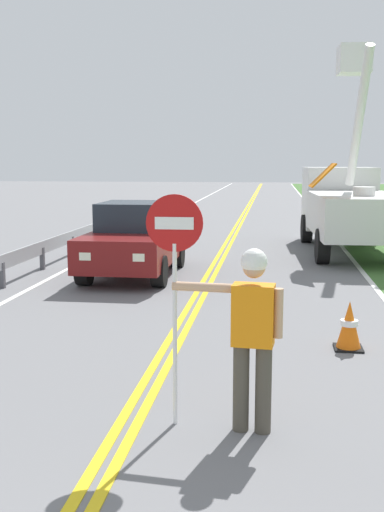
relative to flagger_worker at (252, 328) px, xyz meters
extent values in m
cube|color=yellow|center=(-1.33, 15.03, -1.04)|extent=(0.11, 110.00, 0.01)
cube|color=yellow|center=(-1.15, 15.03, -1.04)|extent=(0.11, 110.00, 0.01)
cube|color=silver|center=(2.36, 15.03, -1.04)|extent=(0.12, 110.00, 0.01)
cube|color=silver|center=(-4.84, 15.03, -1.04)|extent=(0.12, 110.00, 0.01)
cylinder|color=#474238|center=(0.12, -0.01, -0.61)|extent=(0.16, 0.16, 0.88)
cylinder|color=#474238|center=(-0.10, 0.01, -0.61)|extent=(0.16, 0.16, 0.88)
cube|color=orange|center=(0.01, 0.00, 0.13)|extent=(0.42, 0.28, 0.60)
cylinder|color=tan|center=(-0.49, 0.05, 0.38)|extent=(0.61, 0.15, 0.09)
cylinder|color=tan|center=(0.25, -0.02, 0.16)|extent=(0.09, 0.09, 0.48)
sphere|color=tan|center=(0.01, 0.00, 0.60)|extent=(0.22, 0.22, 0.22)
sphere|color=white|center=(0.01, 0.00, 0.65)|extent=(0.25, 0.25, 0.25)
cylinder|color=silver|center=(-0.77, 0.07, -0.12)|extent=(0.04, 0.04, 1.85)
cylinder|color=#B71414|center=(-0.77, 0.07, 1.00)|extent=(0.56, 0.03, 0.56)
cube|color=white|center=(-0.77, 0.06, 1.00)|extent=(0.38, 0.01, 0.12)
cube|color=silver|center=(2.47, 11.48, 0.16)|extent=(2.50, 4.70, 1.10)
cube|color=silver|center=(2.32, 14.93, 0.41)|extent=(2.29, 2.19, 2.00)
cube|color=#1E2833|center=(2.27, 15.95, 0.71)|extent=(1.98, 0.15, 0.90)
cylinder|color=silver|center=(2.51, 10.56, 0.83)|extent=(0.56, 0.56, 0.24)
cylinder|color=silver|center=(2.46, 11.71, 2.72)|extent=(0.35, 2.51, 3.65)
cube|color=white|center=(2.41, 12.85, 4.48)|extent=(0.94, 0.94, 0.80)
cube|color=orange|center=(1.37, 9.63, 1.26)|extent=(0.63, 0.83, 0.59)
cylinder|color=black|center=(1.30, 14.68, -0.59)|extent=(0.36, 0.93, 0.92)
cylinder|color=black|center=(3.36, 14.77, -0.59)|extent=(0.36, 0.93, 0.92)
cylinder|color=black|center=(1.49, 10.40, -0.59)|extent=(0.36, 0.93, 0.92)
cube|color=maroon|center=(-3.00, 8.11, -0.35)|extent=(1.85, 4.10, 0.72)
cube|color=#1E2833|center=(-3.00, 8.36, 0.33)|extent=(1.62, 1.72, 0.64)
cube|color=#EAEACC|center=(-2.45, 6.08, -0.30)|extent=(0.24, 0.06, 0.16)
cube|color=#EAEACC|center=(-3.56, 6.08, -0.30)|extent=(0.24, 0.06, 0.16)
cylinder|color=black|center=(-2.18, 6.84, -0.71)|extent=(0.28, 0.68, 0.68)
cylinder|color=black|center=(-3.82, 6.84, -0.71)|extent=(0.28, 0.68, 0.68)
cylinder|color=black|center=(-2.18, 9.38, -0.71)|extent=(0.28, 0.68, 0.68)
cylinder|color=black|center=(-3.82, 9.38, -0.71)|extent=(0.28, 0.68, 0.68)
cone|color=orange|center=(1.28, 2.88, -0.70)|extent=(0.36, 0.36, 0.70)
cylinder|color=white|center=(1.28, 2.88, -0.66)|extent=(0.25, 0.25, 0.08)
cube|color=black|center=(1.28, 2.88, -1.03)|extent=(0.40, 0.40, 0.03)
cube|color=#9EA0A3|center=(-5.44, 12.00, -0.50)|extent=(0.06, 32.00, 0.32)
cube|color=#4C4C51|center=(-5.44, 6.28, -0.77)|extent=(0.10, 0.10, 0.55)
cube|color=#4C4C51|center=(-5.44, 8.57, -0.77)|extent=(0.10, 0.10, 0.55)
cube|color=#4C4C51|center=(-5.44, 10.86, -0.77)|extent=(0.10, 0.10, 0.55)
cube|color=#4C4C51|center=(-5.44, 13.14, -0.77)|extent=(0.10, 0.10, 0.55)
cube|color=#4C4C51|center=(-5.44, 15.43, -0.77)|extent=(0.10, 0.10, 0.55)
cube|color=#4C4C51|center=(-5.44, 17.71, -0.77)|extent=(0.10, 0.10, 0.55)
cube|color=#4C4C51|center=(-5.44, 20.00, -0.77)|extent=(0.10, 0.10, 0.55)
cube|color=#4C4C51|center=(-5.44, 22.28, -0.77)|extent=(0.10, 0.10, 0.55)
cube|color=#4C4C51|center=(-5.44, 24.57, -0.77)|extent=(0.10, 0.10, 0.55)
cube|color=#4C4C51|center=(-5.44, 26.86, -0.77)|extent=(0.10, 0.10, 0.55)
camera|label=1|loc=(0.17, -5.78, 1.59)|focal=43.14mm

